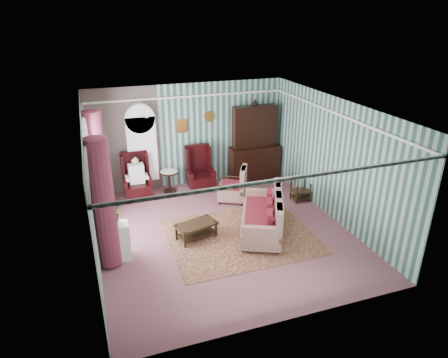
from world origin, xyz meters
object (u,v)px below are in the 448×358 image
object	(u,v)px
wingback_right	(200,169)
coffee_table	(196,231)
sofa	(262,211)
wingback_left	(137,177)
round_side_table	(170,181)
plant_stand	(116,242)
floral_armchair	(232,184)
bookcase	(142,153)
seated_woman	(137,178)
dresser_hutch	(255,141)
nest_table	(300,191)

from	to	relation	value
wingback_right	coffee_table	world-z (taller)	wingback_right
sofa	wingback_right	bearing A→B (deg)	38.11
wingback_left	sofa	size ratio (longest dim) A/B	0.64
round_side_table	plant_stand	xyz separation A→B (m)	(-1.70, -2.90, 0.10)
wingback_right	sofa	bearing A→B (deg)	-76.30
floral_armchair	sofa	bearing A→B (deg)	-150.52
sofa	floral_armchair	bearing A→B (deg)	26.15
coffee_table	bookcase	bearing A→B (deg)	103.48
seated_woman	coffee_table	xyz separation A→B (m)	(0.94, -2.50, -0.41)
sofa	seated_woman	bearing A→B (deg)	66.02
plant_stand	coffee_table	bearing A→B (deg)	8.30
wingback_left	plant_stand	bearing A→B (deg)	-106.22
bookcase	dresser_hutch	world-z (taller)	dresser_hutch
round_side_table	sofa	distance (m)	3.25
dresser_hutch	nest_table	bearing A→B (deg)	-72.61
wingback_left	sofa	xyz separation A→B (m)	(2.41, -2.72, -0.10)
bookcase	dresser_hutch	distance (m)	3.25
wingback_left	coffee_table	xyz separation A→B (m)	(0.94, -2.50, -0.44)
nest_table	sofa	size ratio (longest dim) A/B	0.28
dresser_hutch	nest_table	distance (m)	2.11
round_side_table	sofa	xyz separation A→B (m)	(1.51, -2.87, 0.23)
wingback_left	coffee_table	size ratio (longest dim) A/B	1.38
wingback_right	coffee_table	distance (m)	2.66
wingback_right	floral_armchair	distance (m)	1.14
dresser_hutch	coffee_table	distance (m)	3.90
wingback_left	sofa	distance (m)	3.63
dresser_hutch	floral_armchair	bearing A→B (deg)	-133.09
wingback_left	nest_table	bearing A→B (deg)	-20.85
plant_stand	wingback_left	bearing A→B (deg)	73.78
wingback_left	floral_armchair	bearing A→B (deg)	-21.94
round_side_table	plant_stand	size ratio (longest dim) A/B	0.75
bookcase	nest_table	size ratio (longest dim) A/B	4.15
round_side_table	sofa	world-z (taller)	sofa
dresser_hutch	sofa	bearing A→B (deg)	-110.02
wingback_right	sofa	size ratio (longest dim) A/B	0.64
round_side_table	nest_table	xyz separation A→B (m)	(3.17, -1.70, -0.03)
bookcase	floral_armchair	distance (m)	2.58
floral_armchair	coffee_table	size ratio (longest dim) A/B	1.06
seated_woman	nest_table	xyz separation A→B (m)	(4.07, -1.55, -0.32)
seated_woman	coffee_table	size ratio (longest dim) A/B	1.30
seated_woman	floral_armchair	world-z (taller)	seated_woman
dresser_hutch	floral_armchair	xyz separation A→B (m)	(-1.14, -1.22, -0.70)
bookcase	round_side_table	xyz separation A→B (m)	(0.65, -0.24, -0.82)
wingback_right	nest_table	xyz separation A→B (m)	(2.32, -1.55, -0.35)
seated_woman	coffee_table	bearing A→B (deg)	-69.33
seated_woman	sofa	bearing A→B (deg)	-48.39
wingback_left	dresser_hutch	bearing A→B (deg)	4.41
wingback_right	round_side_table	size ratio (longest dim) A/B	2.08
wingback_right	coffee_table	size ratio (longest dim) A/B	1.38
wingback_right	round_side_table	bearing A→B (deg)	169.99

